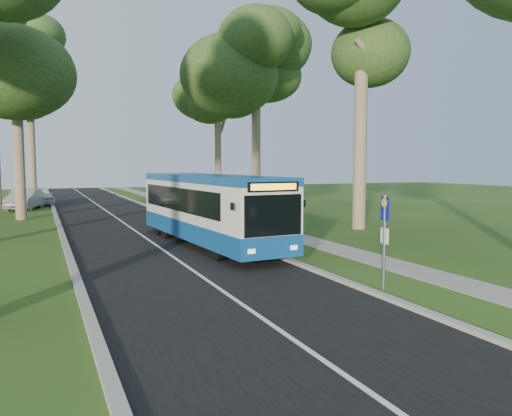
{
  "coord_description": "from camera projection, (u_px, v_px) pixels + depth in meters",
  "views": [
    {
      "loc": [
        -7.89,
        -15.81,
        3.39
      ],
      "look_at": [
        0.27,
        2.97,
        1.6
      ],
      "focal_mm": 35.0,
      "sensor_mm": 36.0,
      "label": 1
    }
  ],
  "objects": [
    {
      "name": "ground",
      "position": [
        282.0,
        259.0,
        17.87
      ],
      "size": [
        120.0,
        120.0,
        0.0
      ],
      "primitive_type": "plane",
      "color": "#2C4816",
      "rests_on": "ground"
    },
    {
      "name": "road",
      "position": [
        134.0,
        230.0,
        25.62
      ],
      "size": [
        7.0,
        100.0,
        0.02
      ],
      "primitive_type": "cube",
      "color": "black",
      "rests_on": "ground"
    },
    {
      "name": "kerb_east",
      "position": [
        200.0,
        226.0,
        27.01
      ],
      "size": [
        0.25,
        100.0,
        0.12
      ],
      "primitive_type": "cube",
      "color": "#9E9B93",
      "rests_on": "ground"
    },
    {
      "name": "kerb_west",
      "position": [
        62.0,
        233.0,
        24.23
      ],
      "size": [
        0.25,
        100.0,
        0.12
      ],
      "primitive_type": "cube",
      "color": "#9E9B93",
      "rests_on": "ground"
    },
    {
      "name": "centre_line",
      "position": [
        134.0,
        230.0,
        25.62
      ],
      "size": [
        0.12,
        100.0,
        0.0
      ],
      "primitive_type": "cube",
      "color": "white",
      "rests_on": "road"
    },
    {
      "name": "footpath",
      "position": [
        251.0,
        224.0,
        28.2
      ],
      "size": [
        1.5,
        100.0,
        0.02
      ],
      "primitive_type": "cube",
      "color": "gray",
      "rests_on": "ground"
    },
    {
      "name": "bus",
      "position": [
        209.0,
        209.0,
        20.97
      ],
      "size": [
        3.1,
        11.29,
        2.96
      ],
      "rotation": [
        0.0,
        0.0,
        0.07
      ],
      "color": "silver",
      "rests_on": "ground"
    },
    {
      "name": "bus_stop_sign",
      "position": [
        385.0,
        232.0,
        13.21
      ],
      "size": [
        0.09,
        0.36,
        2.59
      ],
      "rotation": [
        0.0,
        0.0,
        -0.08
      ],
      "color": "gray",
      "rests_on": "ground"
    },
    {
      "name": "bus_shelter",
      "position": [
        262.0,
        202.0,
        23.11
      ],
      "size": [
        2.24,
        3.06,
        2.35
      ],
      "rotation": [
        0.0,
        0.0,
        0.31
      ],
      "color": "black",
      "rests_on": "ground"
    },
    {
      "name": "litter_bin",
      "position": [
        240.0,
        222.0,
        24.96
      ],
      "size": [
        0.56,
        0.56,
        0.97
      ],
      "rotation": [
        0.0,
        0.0,
        0.11
      ],
      "color": "black",
      "rests_on": "ground"
    },
    {
      "name": "car_white",
      "position": [
        41.0,
        196.0,
        41.8
      ],
      "size": [
        2.32,
        4.57,
        1.49
      ],
      "primitive_type": "imported",
      "rotation": [
        0.0,
        0.0,
        0.13
      ],
      "color": "white",
      "rests_on": "ground"
    },
    {
      "name": "car_silver",
      "position": [
        25.0,
        199.0,
        37.45
      ],
      "size": [
        2.87,
        5.1,
        1.59
      ],
      "primitive_type": "imported",
      "rotation": [
        0.0,
        0.0,
        -0.26
      ],
      "color": "#989B9F",
      "rests_on": "ground"
    },
    {
      "name": "tree_west_c",
      "position": [
        15.0,
        51.0,
        29.87
      ],
      "size": [
        5.2,
        5.2,
        13.7
      ],
      "color": "#7A6B56",
      "rests_on": "ground"
    },
    {
      "name": "tree_west_e",
      "position": [
        29.0,
        69.0,
        48.13
      ],
      "size": [
        5.2,
        5.2,
        16.98
      ],
      "color": "#7A6B56",
      "rests_on": "ground"
    },
    {
      "name": "tree_east_b",
      "position": [
        363.0,
        6.0,
        25.34
      ],
      "size": [
        5.2,
        5.2,
        15.43
      ],
      "color": "#7A6B56",
      "rests_on": "ground"
    },
    {
      "name": "tree_east_c",
      "position": [
        256.0,
        62.0,
        36.08
      ],
      "size": [
        5.2,
        5.2,
        14.57
      ],
      "color": "#7A6B56",
      "rests_on": "ground"
    },
    {
      "name": "tree_east_d",
      "position": [
        218.0,
        99.0,
        47.62
      ],
      "size": [
        5.2,
        5.2,
        12.99
      ],
      "color": "#7A6B56",
      "rests_on": "ground"
    }
  ]
}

